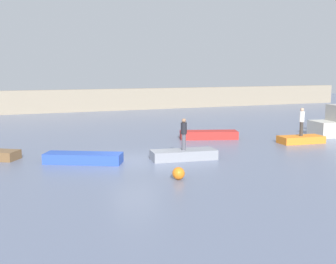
{
  "coord_description": "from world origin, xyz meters",
  "views": [
    {
      "loc": [
        -7.09,
        -20.74,
        4.67
      ],
      "look_at": [
        3.45,
        3.62,
        0.85
      ],
      "focal_mm": 45.76,
      "sensor_mm": 36.0,
      "label": 1
    }
  ],
  "objects_px": {
    "person_dark_shirt": "(184,132)",
    "rowboat_red": "(209,135)",
    "rowboat_blue": "(83,158)",
    "rowboat_grey": "(184,155)",
    "person_white_shirt": "(302,120)",
    "mooring_buoy": "(179,173)",
    "rowboat_orange": "(301,139)"
  },
  "relations": [
    {
      "from": "rowboat_red",
      "to": "person_white_shirt",
      "type": "xyz_separation_m",
      "value": [
        4.64,
        -3.95,
        1.22
      ]
    },
    {
      "from": "rowboat_red",
      "to": "mooring_buoy",
      "type": "height_order",
      "value": "mooring_buoy"
    },
    {
      "from": "rowboat_blue",
      "to": "person_white_shirt",
      "type": "distance_m",
      "value": 14.36
    },
    {
      "from": "rowboat_grey",
      "to": "person_dark_shirt",
      "type": "height_order",
      "value": "person_dark_shirt"
    },
    {
      "from": "rowboat_red",
      "to": "person_dark_shirt",
      "type": "bearing_deg",
      "value": -109.52
    },
    {
      "from": "rowboat_blue",
      "to": "mooring_buoy",
      "type": "xyz_separation_m",
      "value": [
        3.05,
        -4.96,
        0.02
      ]
    },
    {
      "from": "person_dark_shirt",
      "to": "rowboat_red",
      "type": "bearing_deg",
      "value": 50.75
    },
    {
      "from": "person_dark_shirt",
      "to": "person_white_shirt",
      "type": "height_order",
      "value": "person_white_shirt"
    },
    {
      "from": "person_white_shirt",
      "to": "mooring_buoy",
      "type": "bearing_deg",
      "value": -154.43
    },
    {
      "from": "rowboat_blue",
      "to": "mooring_buoy",
      "type": "relative_size",
      "value": 7.17
    },
    {
      "from": "rowboat_grey",
      "to": "person_dark_shirt",
      "type": "xyz_separation_m",
      "value": [
        0.0,
        0.0,
        1.19
      ]
    },
    {
      "from": "rowboat_grey",
      "to": "person_white_shirt",
      "type": "xyz_separation_m",
      "value": [
        9.25,
        1.69,
        1.23
      ]
    },
    {
      "from": "rowboat_red",
      "to": "mooring_buoy",
      "type": "relative_size",
      "value": 7.16
    },
    {
      "from": "rowboat_orange",
      "to": "person_white_shirt",
      "type": "bearing_deg",
      "value": -83.23
    },
    {
      "from": "person_white_shirt",
      "to": "rowboat_red",
      "type": "bearing_deg",
      "value": 139.57
    },
    {
      "from": "person_dark_shirt",
      "to": "mooring_buoy",
      "type": "distance_m",
      "value": 4.37
    },
    {
      "from": "person_dark_shirt",
      "to": "mooring_buoy",
      "type": "xyz_separation_m",
      "value": [
        -2.01,
        -3.7,
        -1.18
      ]
    },
    {
      "from": "rowboat_blue",
      "to": "rowboat_grey",
      "type": "xyz_separation_m",
      "value": [
        5.06,
        -1.26,
        0.0
      ]
    },
    {
      "from": "person_dark_shirt",
      "to": "mooring_buoy",
      "type": "relative_size",
      "value": 3.07
    },
    {
      "from": "rowboat_blue",
      "to": "person_dark_shirt",
      "type": "bearing_deg",
      "value": 14.91
    },
    {
      "from": "rowboat_grey",
      "to": "rowboat_orange",
      "type": "bearing_deg",
      "value": 18.47
    },
    {
      "from": "rowboat_grey",
      "to": "person_dark_shirt",
      "type": "distance_m",
      "value": 1.19
    },
    {
      "from": "person_white_shirt",
      "to": "mooring_buoy",
      "type": "height_order",
      "value": "person_white_shirt"
    },
    {
      "from": "rowboat_grey",
      "to": "rowboat_orange",
      "type": "height_order",
      "value": "rowboat_grey"
    },
    {
      "from": "rowboat_orange",
      "to": "person_dark_shirt",
      "type": "height_order",
      "value": "person_dark_shirt"
    },
    {
      "from": "rowboat_blue",
      "to": "rowboat_red",
      "type": "xyz_separation_m",
      "value": [
        9.66,
        4.38,
        0.01
      ]
    },
    {
      "from": "rowboat_blue",
      "to": "rowboat_red",
      "type": "height_order",
      "value": "rowboat_red"
    },
    {
      "from": "person_dark_shirt",
      "to": "person_white_shirt",
      "type": "distance_m",
      "value": 9.4
    },
    {
      "from": "rowboat_grey",
      "to": "rowboat_orange",
      "type": "xyz_separation_m",
      "value": [
        9.25,
        1.69,
        -0.02
      ]
    },
    {
      "from": "rowboat_orange",
      "to": "mooring_buoy",
      "type": "bearing_deg",
      "value": -147.66
    },
    {
      "from": "rowboat_orange",
      "to": "person_white_shirt",
      "type": "height_order",
      "value": "person_white_shirt"
    },
    {
      "from": "rowboat_red",
      "to": "rowboat_blue",
      "type": "bearing_deg",
      "value": -135.91
    }
  ]
}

